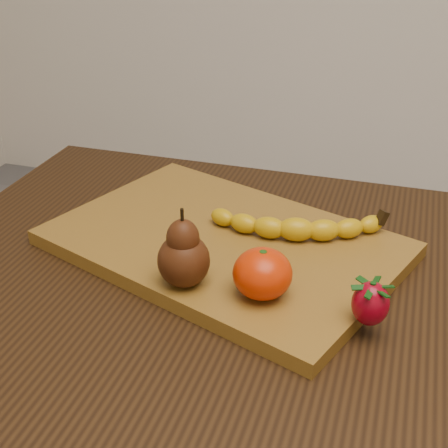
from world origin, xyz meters
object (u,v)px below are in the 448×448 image
(cutting_board, at_px, (224,243))
(mandarin, at_px, (262,274))
(pear, at_px, (183,248))
(table, at_px, (282,351))

(cutting_board, relative_size, mandarin, 6.56)
(pear, xyz_separation_m, mandarin, (0.09, 0.00, -0.02))
(mandarin, bearing_deg, table, 69.55)
(cutting_board, height_order, pear, pear)
(cutting_board, relative_size, pear, 4.64)
(cutting_board, bearing_deg, pear, -75.92)
(mandarin, bearing_deg, pear, -178.02)
(table, relative_size, cutting_board, 2.22)
(table, xyz_separation_m, mandarin, (-0.02, -0.05, 0.15))
(table, height_order, pear, pear)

